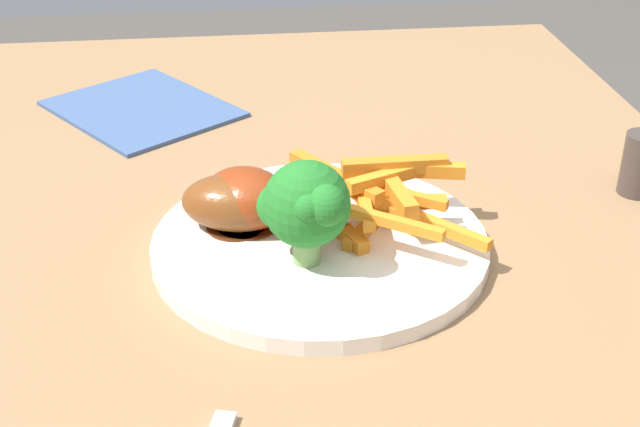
# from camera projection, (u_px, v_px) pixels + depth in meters

# --- Properties ---
(dining_table) EXTENTS (0.95, 0.76, 0.71)m
(dining_table) POSITION_uv_depth(u_px,v_px,m) (273.00, 348.00, 0.73)
(dining_table) COLOR #8E6B47
(dining_table) RESTS_ON ground_plane
(dinner_plate) EXTENTS (0.25, 0.25, 0.01)m
(dinner_plate) POSITION_uv_depth(u_px,v_px,m) (320.00, 244.00, 0.64)
(dinner_plate) COLOR white
(dinner_plate) RESTS_ON dining_table
(broccoli_floret_front) EXTENTS (0.06, 0.06, 0.08)m
(broccoli_floret_front) POSITION_uv_depth(u_px,v_px,m) (305.00, 206.00, 0.59)
(broccoli_floret_front) COLOR #81A75D
(broccoli_floret_front) RESTS_ON dinner_plate
(carrot_fries_pile) EXTENTS (0.14, 0.13, 0.04)m
(carrot_fries_pile) POSITION_uv_depth(u_px,v_px,m) (380.00, 195.00, 0.65)
(carrot_fries_pile) COLOR orange
(carrot_fries_pile) RESTS_ON dinner_plate
(chicken_drumstick_near) EXTENTS (0.09, 0.11, 0.04)m
(chicken_drumstick_near) POSITION_uv_depth(u_px,v_px,m) (251.00, 200.00, 0.64)
(chicken_drumstick_near) COLOR #611D0B
(chicken_drumstick_near) RESTS_ON dinner_plate
(chicken_drumstick_far) EXTENTS (0.07, 0.13, 0.04)m
(chicken_drumstick_far) POSITION_uv_depth(u_px,v_px,m) (242.00, 203.00, 0.64)
(chicken_drumstick_far) COLOR #4E230E
(chicken_drumstick_far) RESTS_ON dinner_plate
(napkin) EXTENTS (0.22, 0.21, 0.00)m
(napkin) POSITION_uv_depth(u_px,v_px,m) (142.00, 109.00, 0.88)
(napkin) COLOR #3D5684
(napkin) RESTS_ON dining_table
(pepper_shaker) EXTENTS (0.03, 0.03, 0.05)m
(pepper_shaker) POSITION_uv_depth(u_px,v_px,m) (640.00, 164.00, 0.71)
(pepper_shaker) COLOR #423833
(pepper_shaker) RESTS_ON dining_table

